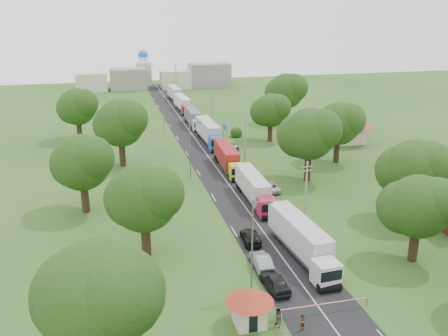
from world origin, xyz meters
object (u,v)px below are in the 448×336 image
object	(u,v)px
info_sign	(225,130)
truck_0	(302,240)
guard_booth	(249,303)
pedestrian_near	(303,323)
car_lane_mid	(262,261)
boom_barrier	(310,307)
car_lane_front	(275,282)

from	to	relation	value
info_sign	truck_0	world-z (taller)	truck_0
guard_booth	pedestrian_near	size ratio (longest dim) A/B	2.82
pedestrian_near	truck_0	bearing A→B (deg)	34.11
info_sign	car_lane_mid	world-z (taller)	info_sign
boom_barrier	guard_booth	world-z (taller)	guard_booth
car_lane_mid	boom_barrier	bearing A→B (deg)	102.30
guard_booth	info_sign	bearing A→B (deg)	78.32
truck_0	car_lane_front	size ratio (longest dim) A/B	3.11
info_sign	pedestrian_near	xyz separation A→B (m)	(-8.08, -62.02, -2.22)
guard_booth	truck_0	bearing A→B (deg)	48.61
boom_barrier	car_lane_front	distance (m)	5.26
car_lane_front	guard_booth	bearing A→B (deg)	46.91
boom_barrier	pedestrian_near	distance (m)	2.53
info_sign	guard_booth	bearing A→B (deg)	-101.68
boom_barrier	pedestrian_near	bearing A→B (deg)	-126.97
car_lane_front	info_sign	bearing A→B (deg)	-101.55
car_lane_front	pedestrian_near	bearing A→B (deg)	87.94
truck_0	car_lane_front	xyz separation A→B (m)	(-5.13, -5.59, -1.38)
info_sign	car_lane_front	distance (m)	55.65
info_sign	pedestrian_near	world-z (taller)	info_sign
boom_barrier	info_sign	distance (m)	60.39
boom_barrier	guard_booth	distance (m)	5.98
info_sign	car_lane_mid	distance (m)	51.23
guard_booth	car_lane_front	size ratio (longest dim) A/B	0.91
boom_barrier	truck_0	xyz separation A→B (m)	(3.49, 10.59, 1.31)
pedestrian_near	info_sign	bearing A→B (deg)	48.36
truck_0	car_lane_mid	size ratio (longest dim) A/B	3.19
info_sign	car_lane_front	bearing A→B (deg)	-98.48
info_sign	car_lane_front	xyz separation A→B (m)	(-8.20, -55.00, -2.18)
truck_0	car_lane_front	bearing A→B (deg)	-132.56
boom_barrier	car_lane_front	world-z (taller)	car_lane_front
truck_0	pedestrian_near	world-z (taller)	truck_0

